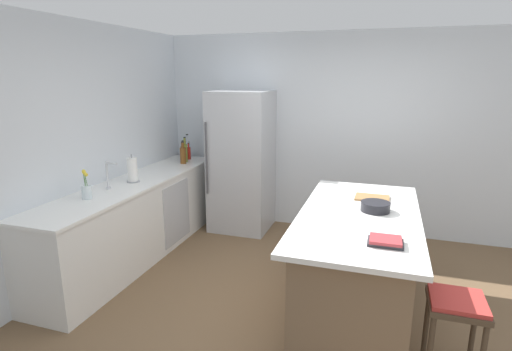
# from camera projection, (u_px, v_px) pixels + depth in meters

# --- Properties ---
(ground_plane) EXTENTS (7.20, 7.20, 0.00)m
(ground_plane) POSITION_uv_depth(u_px,v_px,m) (305.00, 316.00, 3.54)
(ground_plane) COLOR brown
(wall_rear) EXTENTS (6.00, 0.10, 2.60)m
(wall_rear) POSITION_uv_depth(u_px,v_px,m) (342.00, 134.00, 5.30)
(wall_rear) COLOR silver
(wall_rear) RESTS_ON ground_plane
(wall_left) EXTENTS (0.10, 6.00, 2.60)m
(wall_left) POSITION_uv_depth(u_px,v_px,m) (63.00, 154.00, 3.96)
(wall_left) COLOR silver
(wall_left) RESTS_ON ground_plane
(counter_run_left) EXTENTS (0.64, 2.98, 0.90)m
(counter_run_left) POSITION_uv_depth(u_px,v_px,m) (138.00, 219.00, 4.64)
(counter_run_left) COLOR silver
(counter_run_left) RESTS_ON ground_plane
(kitchen_island) EXTENTS (0.98, 2.01, 0.92)m
(kitchen_island) POSITION_uv_depth(u_px,v_px,m) (356.00, 263.00, 3.51)
(kitchen_island) COLOR #7A6047
(kitchen_island) RESTS_ON ground_plane
(refrigerator) EXTENTS (0.77, 0.73, 1.86)m
(refrigerator) POSITION_uv_depth(u_px,v_px,m) (242.00, 162.00, 5.40)
(refrigerator) COLOR #B7BABF
(refrigerator) RESTS_ON ground_plane
(bar_stool) EXTENTS (0.36, 0.36, 0.65)m
(bar_stool) POSITION_uv_depth(u_px,v_px,m) (456.00, 314.00, 2.64)
(bar_stool) COLOR #473828
(bar_stool) RESTS_ON ground_plane
(sink_faucet) EXTENTS (0.15, 0.05, 0.30)m
(sink_faucet) POSITION_uv_depth(u_px,v_px,m) (108.00, 175.00, 4.16)
(sink_faucet) COLOR silver
(sink_faucet) RESTS_ON counter_run_left
(flower_vase) EXTENTS (0.09, 0.09, 0.29)m
(flower_vase) POSITION_uv_depth(u_px,v_px,m) (86.00, 190.00, 3.85)
(flower_vase) COLOR silver
(flower_vase) RESTS_ON counter_run_left
(paper_towel_roll) EXTENTS (0.14, 0.14, 0.31)m
(paper_towel_roll) POSITION_uv_depth(u_px,v_px,m) (132.00, 170.00, 4.46)
(paper_towel_roll) COLOR gray
(paper_towel_roll) RESTS_ON counter_run_left
(soda_bottle) EXTENTS (0.07, 0.07, 0.34)m
(soda_bottle) POSITION_uv_depth(u_px,v_px,m) (188.00, 148.00, 5.79)
(soda_bottle) COLOR silver
(soda_bottle) RESTS_ON counter_run_left
(hot_sauce_bottle) EXTENTS (0.05, 0.05, 0.24)m
(hot_sauce_bottle) POSITION_uv_depth(u_px,v_px,m) (189.00, 153.00, 5.67)
(hot_sauce_bottle) COLOR red
(hot_sauce_bottle) RESTS_ON counter_run_left
(syrup_bottle) EXTENTS (0.07, 0.07, 0.28)m
(syrup_bottle) POSITION_uv_depth(u_px,v_px,m) (183.00, 152.00, 5.59)
(syrup_bottle) COLOR #5B3319
(syrup_bottle) RESTS_ON counter_run_left
(olive_oil_bottle) EXTENTS (0.06, 0.06, 0.34)m
(olive_oil_bottle) POSITION_uv_depth(u_px,v_px,m) (185.00, 152.00, 5.49)
(olive_oil_bottle) COLOR olive
(olive_oil_bottle) RESTS_ON counter_run_left
(whiskey_bottle) EXTENTS (0.08, 0.08, 0.30)m
(whiskey_bottle) POSITION_uv_depth(u_px,v_px,m) (183.00, 155.00, 5.39)
(whiskey_bottle) COLOR brown
(whiskey_bottle) RESTS_ON counter_run_left
(cookbook_stack) EXTENTS (0.24, 0.18, 0.05)m
(cookbook_stack) POSITION_uv_depth(u_px,v_px,m) (385.00, 241.00, 2.78)
(cookbook_stack) COLOR #2D2D33
(cookbook_stack) RESTS_ON kitchen_island
(mixing_bowl) EXTENTS (0.25, 0.25, 0.08)m
(mixing_bowl) POSITION_uv_depth(u_px,v_px,m) (375.00, 207.00, 3.46)
(mixing_bowl) COLOR black
(mixing_bowl) RESTS_ON kitchen_island
(cutting_board) EXTENTS (0.32, 0.23, 0.02)m
(cutting_board) POSITION_uv_depth(u_px,v_px,m) (372.00, 198.00, 3.81)
(cutting_board) COLOR #9E7042
(cutting_board) RESTS_ON kitchen_island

